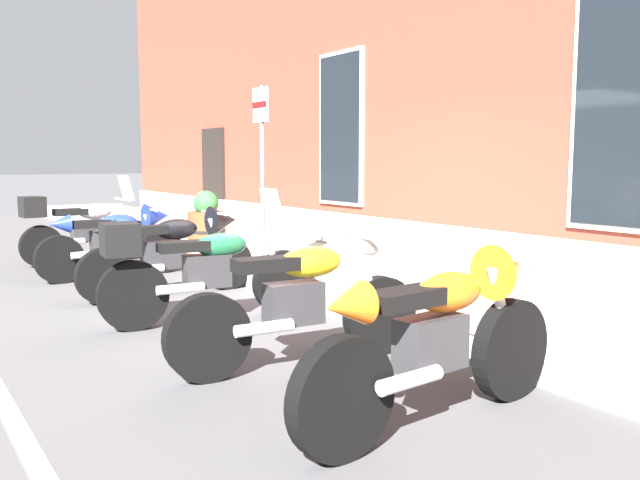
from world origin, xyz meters
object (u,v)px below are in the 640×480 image
Objects in this scene: barrel_planter at (206,225)px; motorcycle_green_touring at (200,268)px; motorcycle_yellow_naked at (302,304)px; parking_sign at (262,151)px; motorcycle_black_sport at (176,248)px; motorcycle_orange_sport at (446,331)px; motorcycle_blue_sport at (118,238)px; motorcycle_silver_touring at (82,227)px.

motorcycle_green_touring is at bearing -24.45° from barrel_planter.
parking_sign is at bearing 156.15° from motorcycle_yellow_naked.
parking_sign reaches higher than motorcycle_black_sport.
motorcycle_black_sport is at bearing 178.95° from motorcycle_orange_sport.
motorcycle_orange_sport is (1.44, 0.13, 0.08)m from motorcycle_yellow_naked.
motorcycle_green_touring is at bearing -1.80° from motorcycle_blue_sport.
motorcycle_black_sport reaches higher than motorcycle_blue_sport.
motorcycle_black_sport is 4.60m from motorcycle_orange_sport.
parking_sign is at bearing 29.96° from motorcycle_silver_touring.
barrel_planter is (-7.17, 1.60, -0.02)m from motorcycle_orange_sport.
motorcycle_yellow_naked is at bearing 2.96° from motorcycle_green_touring.
parking_sign is (-1.74, 1.63, 1.16)m from motorcycle_green_touring.
motorcycle_orange_sport is 0.90× the size of parking_sign.
motorcycle_silver_touring reaches higher than motorcycle_orange_sport.
motorcycle_silver_touring is 0.97× the size of motorcycle_yellow_naked.
motorcycle_silver_touring is 3.44m from parking_sign.
motorcycle_orange_sport reaches higher than motorcycle_blue_sport.
motorcycle_black_sport is at bearing -76.42° from parking_sign.
barrel_planter reaches higher than motorcycle_yellow_naked.
motorcycle_black_sport is 1.02× the size of motorcycle_yellow_naked.
motorcycle_black_sport is at bearing 5.39° from motorcycle_silver_touring.
motorcycle_green_touring is 1.02× the size of motorcycle_orange_sport.
motorcycle_yellow_naked is 1.45m from motorcycle_orange_sport.
motorcycle_black_sport is at bearing 7.36° from motorcycle_blue_sport.
motorcycle_blue_sport is 0.95× the size of motorcycle_yellow_naked.
motorcycle_orange_sport is at bearing 1.56° from motorcycle_silver_touring.
motorcycle_orange_sport is at bearing 5.06° from motorcycle_yellow_naked.
motorcycle_black_sport is (3.14, 0.30, 0.00)m from motorcycle_silver_touring.
motorcycle_yellow_naked is (3.16, -0.21, -0.07)m from motorcycle_black_sport.
motorcycle_yellow_naked is 0.99× the size of motorcycle_orange_sport.
motorcycle_yellow_naked is 0.89× the size of parking_sign.
motorcycle_green_touring is 1.03× the size of motorcycle_yellow_naked.
motorcycle_yellow_naked is (6.30, 0.08, -0.07)m from motorcycle_silver_touring.
motorcycle_black_sport is 2.28× the size of barrel_planter.
motorcycle_yellow_naked is at bearing -3.84° from motorcycle_black_sport.
motorcycle_black_sport is at bearing 176.16° from motorcycle_yellow_naked.
motorcycle_silver_touring is 6.30m from motorcycle_yellow_naked.
parking_sign is at bearing 136.96° from motorcycle_green_touring.
motorcycle_silver_touring reaches higher than motorcycle_yellow_naked.
motorcycle_blue_sport is 1.61m from motorcycle_black_sport.
motorcycle_silver_touring is 4.56m from motorcycle_green_touring.
barrel_planter is (0.56, 1.81, -0.01)m from motorcycle_silver_touring.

